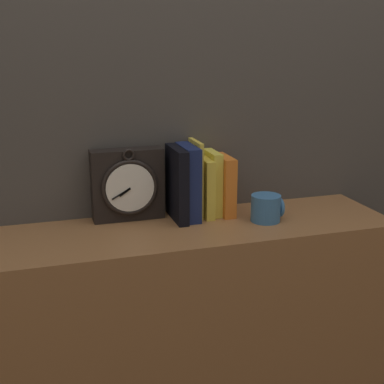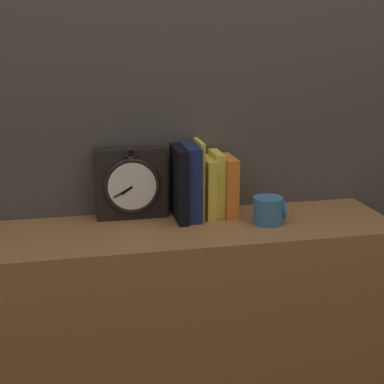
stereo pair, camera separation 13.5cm
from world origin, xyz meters
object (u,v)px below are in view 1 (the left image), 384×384
object	(u,v)px
book_slot1_navy	(188,182)
book_slot5_orange	(224,185)
book_slot0_black	(177,184)
book_slot2_yellow	(196,178)
book_slot4_yellow	(213,183)
book_slot3_yellow	(204,187)
mug	(267,208)
clock	(128,185)

from	to	relation	value
book_slot1_navy	book_slot5_orange	xyz separation A→B (m)	(0.11, 0.01, -0.02)
book_slot1_navy	book_slot5_orange	world-z (taller)	book_slot1_navy
book_slot0_black	book_slot1_navy	world-z (taller)	book_slot1_navy
book_slot2_yellow	book_slot4_yellow	distance (m)	0.06
book_slot3_yellow	book_slot0_black	bearing A→B (deg)	-171.55
book_slot4_yellow	mug	distance (m)	0.18
book_slot2_yellow	mug	world-z (taller)	book_slot2_yellow
book_slot1_navy	book_slot2_yellow	xyz separation A→B (m)	(0.03, 0.01, 0.01)
clock	mug	size ratio (longest dim) A/B	2.36
book_slot2_yellow	book_slot3_yellow	bearing A→B (deg)	-14.77
book_slot2_yellow	mug	distance (m)	0.23
book_slot1_navy	book_slot4_yellow	distance (m)	0.08
book_slot2_yellow	book_slot0_black	bearing A→B (deg)	-162.77
book_slot4_yellow	book_slot0_black	bearing A→B (deg)	-169.65
book_slot0_black	book_slot1_navy	xyz separation A→B (m)	(0.04, 0.01, 0.00)
book_slot0_black	mug	xyz separation A→B (m)	(0.24, -0.09, -0.07)
book_slot0_black	clock	bearing A→B (deg)	163.15
book_slot1_navy	mug	size ratio (longest dim) A/B	2.35
book_slot3_yellow	book_slot4_yellow	world-z (taller)	book_slot4_yellow
book_slot5_orange	book_slot0_black	bearing A→B (deg)	-175.20
book_slot3_yellow	mug	world-z (taller)	book_slot3_yellow
book_slot1_navy	book_slot3_yellow	size ratio (longest dim) A/B	1.24
book_slot3_yellow	book_slot5_orange	world-z (taller)	book_slot5_orange
book_slot0_black	book_slot1_navy	size ratio (longest dim) A/B	0.99
book_slot3_yellow	mug	size ratio (longest dim) A/B	1.90
book_slot5_orange	book_slot4_yellow	bearing A→B (deg)	165.29
book_slot5_orange	mug	world-z (taller)	book_slot5_orange
book_slot1_navy	book_slot4_yellow	xyz separation A→B (m)	(0.08, 0.02, -0.01)
book_slot5_orange	book_slot2_yellow	bearing A→B (deg)	175.26
book_slot0_black	mug	distance (m)	0.27
book_slot0_black	book_slot1_navy	distance (m)	0.04
book_slot4_yellow	book_slot5_orange	world-z (taller)	book_slot4_yellow
book_slot2_yellow	book_slot3_yellow	world-z (taller)	book_slot2_yellow
book_slot0_black	book_slot2_yellow	xyz separation A→B (m)	(0.06, 0.02, 0.01)
book_slot0_black	mug	world-z (taller)	book_slot0_black
book_slot4_yellow	clock	bearing A→B (deg)	175.46
book_slot0_black	book_slot4_yellow	bearing A→B (deg)	10.35
book_slot5_orange	book_slot1_navy	bearing A→B (deg)	-176.57
clock	book_slot5_orange	bearing A→B (deg)	-5.75
book_slot1_navy	book_slot3_yellow	distance (m)	0.06
clock	book_slot1_navy	xyz separation A→B (m)	(0.17, -0.04, 0.00)
book_slot4_yellow	mug	size ratio (longest dim) A/B	2.08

